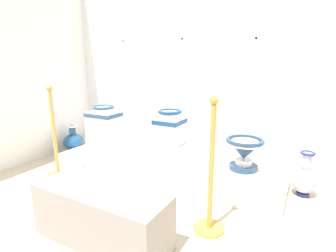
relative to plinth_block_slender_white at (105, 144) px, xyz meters
name	(u,v)px	position (x,y,z in m)	size (l,w,h in m)	color
wall_back	(185,39)	(0.88, 0.56, 1.34)	(3.55, 0.06, 3.08)	white
display_platform	(165,165)	(0.88, 0.06, -0.15)	(2.69, 0.90, 0.11)	white
plinth_block_slender_white	(105,144)	(0.00, 0.00, 0.00)	(0.37, 0.33, 0.20)	white
antique_toilet_slender_white	(104,121)	(0.00, 0.00, 0.31)	(0.40, 0.30, 0.41)	white
plinth_block_pale_glazed	(170,152)	(0.90, 0.14, 0.00)	(0.39, 0.29, 0.20)	white
antique_toilet_pale_glazed	(170,127)	(0.90, 0.14, 0.31)	(0.31, 0.32, 0.41)	silver
plinth_block_central_ornate	(243,173)	(1.79, 0.06, -0.06)	(0.39, 0.39, 0.08)	white
antique_toilet_central_ornate	(244,150)	(1.79, 0.06, 0.19)	(0.38, 0.38, 0.32)	navy
info_placard_first	(126,44)	(-0.01, 0.52, 1.30)	(0.13, 0.01, 0.15)	white
info_placard_second	(185,42)	(0.90, 0.52, 1.30)	(0.12, 0.01, 0.12)	white
info_placard_third	(259,42)	(1.77, 0.52, 1.26)	(0.09, 0.01, 0.15)	white
decorative_vase_corner	(73,141)	(-0.59, -0.02, -0.05)	(0.28, 0.28, 0.39)	white
decorative_vase_companion	(305,178)	(2.35, 0.16, -0.03)	(0.23, 0.23, 0.44)	navy
stanchion_post_near_left	(56,152)	(-0.08, -0.70, 0.09)	(0.27, 0.27, 1.03)	gold
stanchion_post_near_right	(210,190)	(1.75, -0.79, 0.13)	(0.24, 0.24, 1.03)	gold
museum_bench	(101,216)	(1.13, -1.29, -0.01)	(1.00, 0.36, 0.40)	gray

